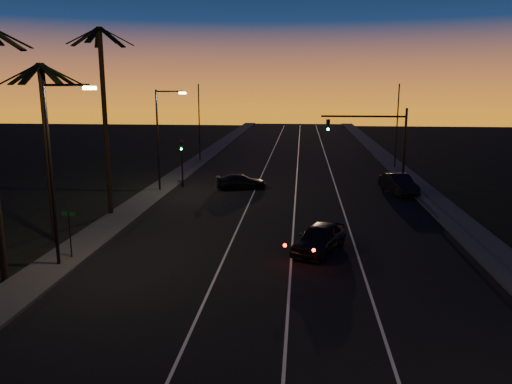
# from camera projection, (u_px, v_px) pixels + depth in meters

# --- Properties ---
(road) EXTENTS (20.00, 170.00, 0.01)m
(road) POSITION_uv_depth(u_px,v_px,m) (286.00, 219.00, 33.57)
(road) COLOR black
(road) RESTS_ON ground
(sidewalk_left) EXTENTS (2.40, 170.00, 0.16)m
(sidewalk_left) POSITION_uv_depth(u_px,v_px,m) (125.00, 214.00, 34.56)
(sidewalk_left) COLOR #393A37
(sidewalk_left) RESTS_ON ground
(sidewalk_right) EXTENTS (2.40, 170.00, 0.16)m
(sidewalk_right) POSITION_uv_depth(u_px,v_px,m) (458.00, 222.00, 32.55)
(sidewalk_right) COLOR #393A37
(sidewalk_right) RESTS_ON ground
(lane_stripe_left) EXTENTS (0.12, 160.00, 0.01)m
(lane_stripe_left) POSITION_uv_depth(u_px,v_px,m) (242.00, 218.00, 33.84)
(lane_stripe_left) COLOR silver
(lane_stripe_left) RESTS_ON road
(lane_stripe_mid) EXTENTS (0.12, 160.00, 0.01)m
(lane_stripe_mid) POSITION_uv_depth(u_px,v_px,m) (294.00, 219.00, 33.52)
(lane_stripe_mid) COLOR silver
(lane_stripe_mid) RESTS_ON road
(lane_stripe_right) EXTENTS (0.12, 160.00, 0.01)m
(lane_stripe_right) POSITION_uv_depth(u_px,v_px,m) (347.00, 220.00, 33.21)
(lane_stripe_right) COLOR silver
(lane_stripe_right) RESTS_ON road
(palm_mid) EXTENTS (4.25, 4.16, 10.03)m
(palm_mid) POSITION_uv_depth(u_px,v_px,m) (46.00, 133.00, 27.60)
(palm_mid) COLOR black
(palm_mid) RESTS_ON ground
(palm_far) EXTENTS (4.25, 4.16, 12.53)m
(palm_far) POSITION_uv_depth(u_px,v_px,m) (104.00, 104.00, 33.07)
(palm_far) COLOR black
(palm_far) RESTS_ON ground
(streetlight_left_near) EXTENTS (2.55, 0.26, 9.00)m
(streetlight_left_near) POSITION_uv_depth(u_px,v_px,m) (56.00, 161.00, 23.68)
(streetlight_left_near) COLOR black
(streetlight_left_near) RESTS_ON ground
(streetlight_left_far) EXTENTS (2.55, 0.26, 8.50)m
(streetlight_left_far) POSITION_uv_depth(u_px,v_px,m) (161.00, 132.00, 41.26)
(streetlight_left_far) COLOR black
(streetlight_left_far) RESTS_ON ground
(street_sign) EXTENTS (0.70, 0.06, 2.60)m
(street_sign) POSITION_uv_depth(u_px,v_px,m) (70.00, 229.00, 25.43)
(street_sign) COLOR black
(street_sign) RESTS_ON ground
(signal_mast) EXTENTS (7.10, 0.41, 7.00)m
(signal_mast) POSITION_uv_depth(u_px,v_px,m) (376.00, 135.00, 41.66)
(signal_mast) COLOR black
(signal_mast) RESTS_ON ground
(signal_post) EXTENTS (0.28, 0.37, 4.20)m
(signal_post) POSITION_uv_depth(u_px,v_px,m) (182.00, 155.00, 43.54)
(signal_post) COLOR black
(signal_post) RESTS_ON ground
(far_pole_left) EXTENTS (0.14, 0.14, 9.00)m
(far_pole_left) POSITION_uv_depth(u_px,v_px,m) (199.00, 123.00, 57.95)
(far_pole_left) COLOR black
(far_pole_left) RESTS_ON ground
(far_pole_right) EXTENTS (0.14, 0.14, 9.00)m
(far_pole_right) POSITION_uv_depth(u_px,v_px,m) (397.00, 127.00, 53.06)
(far_pole_right) COLOR black
(far_pole_right) RESTS_ON ground
(lead_car) EXTENTS (3.61, 5.32, 1.54)m
(lead_car) POSITION_uv_depth(u_px,v_px,m) (319.00, 238.00, 26.85)
(lead_car) COLOR black
(lead_car) RESTS_ON road
(right_car) EXTENTS (2.74, 5.18, 1.62)m
(right_car) POSITION_uv_depth(u_px,v_px,m) (399.00, 184.00, 41.33)
(right_car) COLOR black
(right_car) RESTS_ON road
(cross_car) EXTENTS (4.70, 2.94, 1.27)m
(cross_car) POSITION_uv_depth(u_px,v_px,m) (241.00, 182.00, 43.24)
(cross_car) COLOR black
(cross_car) RESTS_ON road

